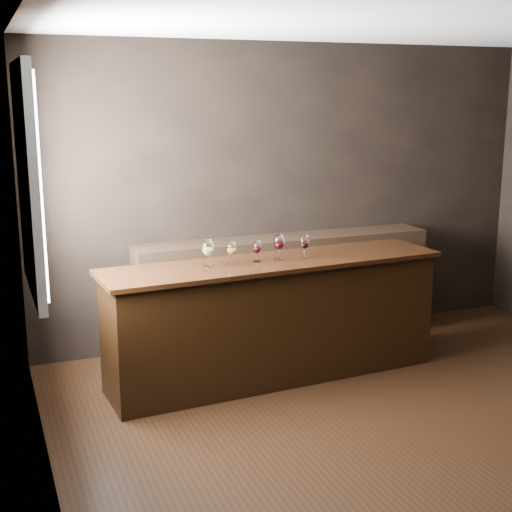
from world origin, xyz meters
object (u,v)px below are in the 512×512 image
object	(u,v)px
glass_amber	(232,249)
glass_red_b	(279,243)
bar_counter	(274,322)
back_bar_shelf	(284,290)
glass_red_c	(304,243)
glass_red_a	(257,248)
glass_white	(208,249)

from	to	relation	value
glass_amber	glass_red_b	xyz separation A→B (m)	(0.41, 0.02, 0.02)
glass_red_b	bar_counter	bearing A→B (deg)	-156.21
back_bar_shelf	glass_red_b	world-z (taller)	glass_red_b
bar_counter	back_bar_shelf	size ratio (longest dim) A/B	0.97
back_bar_shelf	glass_red_c	bearing A→B (deg)	-102.51
glass_red_a	glass_red_c	size ratio (longest dim) A/B	0.87
glass_white	glass_red_b	size ratio (longest dim) A/B	1.04
glass_white	glass_red_b	bearing A→B (deg)	2.20
glass_amber	glass_red_c	bearing A→B (deg)	-2.23
glass_white	glass_amber	size ratio (longest dim) A/B	1.17
back_bar_shelf	glass_red_b	distance (m)	1.06
back_bar_shelf	glass_white	xyz separation A→B (m)	(-1.00, -0.78, 0.64)
bar_counter	glass_red_c	size ratio (longest dim) A/B	14.22
bar_counter	glass_red_c	xyz separation A→B (m)	(0.26, -0.02, 0.65)
glass_white	glass_amber	distance (m)	0.20
glass_amber	glass_white	bearing A→B (deg)	-177.72
glass_white	glass_red_b	world-z (taller)	glass_white
glass_red_c	glass_red_a	bearing A→B (deg)	174.91
glass_amber	glass_red_b	world-z (taller)	glass_red_b
glass_red_b	glass_amber	bearing A→B (deg)	-177.84
back_bar_shelf	glass_amber	bearing A→B (deg)	-136.11
glass_white	glass_red_c	world-z (taller)	glass_white
bar_counter	glass_red_b	bearing A→B (deg)	20.16
glass_white	glass_red_c	bearing A→B (deg)	-1.14
glass_white	glass_red_a	world-z (taller)	glass_white
bar_counter	glass_amber	bearing A→B (deg)	175.42
glass_red_a	glass_red_b	distance (m)	0.20
back_bar_shelf	glass_white	bearing A→B (deg)	-142.11
bar_counter	glass_red_a	xyz separation A→B (m)	(-0.15, 0.02, 0.64)
bar_counter	glass_white	xyz separation A→B (m)	(-0.56, -0.00, 0.67)
glass_red_a	glass_amber	bearing A→B (deg)	-176.96
bar_counter	glass_red_a	distance (m)	0.65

